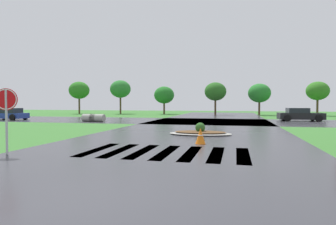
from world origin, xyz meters
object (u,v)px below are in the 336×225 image
(stop_sign, at_px, (6,106))
(car_white_sedan, at_px, (300,115))
(car_dark_suv, at_px, (9,114))
(drainage_pipe_stack, at_px, (94,118))
(traffic_cone, at_px, (200,136))
(median_island, at_px, (200,132))

(stop_sign, height_order, car_white_sedan, stop_sign)
(stop_sign, bearing_deg, car_dark_suv, 111.25)
(stop_sign, relative_size, car_white_sedan, 0.54)
(drainage_pipe_stack, distance_m, traffic_cone, 17.24)
(stop_sign, height_order, median_island, stop_sign)
(median_island, height_order, car_white_sedan, car_white_sedan)
(stop_sign, distance_m, drainage_pipe_stack, 17.65)
(stop_sign, xyz_separation_m, drainage_pipe_stack, (-5.49, 16.72, -1.34))
(drainage_pipe_stack, height_order, traffic_cone, drainage_pipe_stack)
(drainage_pipe_stack, bearing_deg, median_island, -38.28)
(stop_sign, relative_size, drainage_pipe_stack, 1.00)
(stop_sign, relative_size, traffic_cone, 3.27)
(car_dark_suv, bearing_deg, car_white_sedan, -169.95)
(car_white_sedan, bearing_deg, traffic_cone, -116.22)
(median_island, distance_m, car_dark_suv, 23.50)
(median_island, bearing_deg, drainage_pipe_stack, 141.72)
(car_white_sedan, xyz_separation_m, traffic_cone, (-7.68, -18.22, -0.26))
(traffic_cone, bearing_deg, median_island, 96.96)
(median_island, distance_m, traffic_cone, 3.76)
(car_white_sedan, relative_size, drainage_pipe_stack, 1.85)
(car_white_sedan, bearing_deg, car_dark_suv, -173.95)
(median_island, relative_size, traffic_cone, 5.03)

